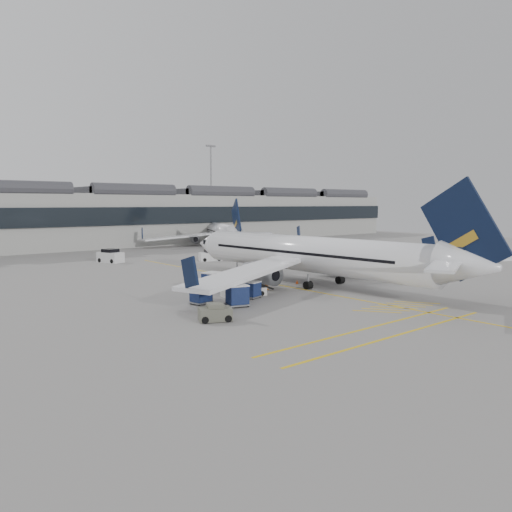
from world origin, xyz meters
TOP-DOWN VIEW (x-y plane):
  - ground at (0.00, 0.00)m, footprint 220.00×220.00m
  - terminal at (0.00, 71.93)m, footprint 200.00×20.45m
  - apron_markings at (10.00, 10.00)m, footprint 0.25×60.00m
  - airliner_main at (13.16, 6.44)m, footprint 38.80×42.43m
  - airliner_far at (35.91, 55.16)m, footprint 31.51×34.76m
  - belt_loader at (2.81, 5.80)m, footprint 5.39×2.67m
  - baggage_cart_a at (2.82, 4.33)m, footprint 1.84×1.66m
  - baggage_cart_b at (2.11, 10.00)m, footprint 2.21×1.98m
  - baggage_cart_c at (-2.50, 5.10)m, footprint 1.89×1.62m
  - baggage_cart_d at (-0.69, 2.12)m, footprint 2.18×1.95m
  - ramp_agent_a at (6.88, 6.80)m, footprint 0.78×0.64m
  - ramp_agent_b at (4.69, 7.84)m, footprint 0.80×0.63m
  - pushback_tug at (-5.31, -1.05)m, footprint 2.86×2.38m
  - safety_cone_nose at (13.10, 18.33)m, footprint 0.36×0.36m
  - safety_cone_engine at (12.23, 7.77)m, footprint 0.32×0.32m
  - service_van_mid at (4.69, 40.90)m, footprint 3.19×4.48m
  - service_van_right at (17.66, 32.67)m, footprint 3.84×2.78m

SIDE VIEW (x-z plane):
  - ground at x=0.00m, z-range 0.00..0.00m
  - apron_markings at x=10.00m, z-range 0.00..0.01m
  - safety_cone_engine at x=12.23m, z-range 0.00..0.44m
  - safety_cone_nose at x=13.10m, z-range 0.00..0.50m
  - pushback_tug at x=-5.31m, z-range -0.08..1.31m
  - belt_loader at x=2.81m, z-range -0.44..1.69m
  - service_van_right at x=17.66m, z-range -0.09..1.69m
  - ramp_agent_b at x=4.69m, z-range 0.00..1.64m
  - baggage_cart_a at x=2.82m, z-range 0.06..1.67m
  - ramp_agent_a at x=6.88m, z-range 0.00..1.82m
  - service_van_mid at x=4.69m, z-range -0.11..1.97m
  - baggage_cart_c at x=-2.50m, z-range 0.07..1.89m
  - baggage_cart_d at x=-0.69m, z-range 0.07..2.01m
  - baggage_cart_b at x=2.11m, z-range 0.07..2.04m
  - airliner_far at x=35.91m, z-range -2.05..7.90m
  - airliner_main at x=13.16m, z-range -2.32..8.95m
  - terminal at x=0.00m, z-range -0.06..12.34m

